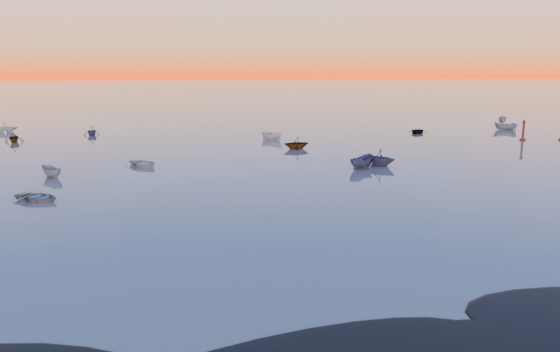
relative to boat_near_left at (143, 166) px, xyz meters
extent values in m
plane|color=slate|center=(8.97, 58.39, 0.00)|extent=(600.00, 600.00, 0.00)
imported|color=silver|center=(0.00, 0.00, 0.00)|extent=(4.26, 3.69, 1.01)
imported|color=navy|center=(22.44, -4.39, 0.00)|extent=(3.68, 3.81, 1.29)
imported|color=navy|center=(24.65, -3.32, 0.00)|extent=(4.05, 4.00, 1.37)
cylinder|color=#4B1510|center=(51.53, 12.94, 0.05)|extent=(0.87, 0.87, 0.29)
cylinder|color=#4B1510|center=(51.53, 12.94, 1.25)|extent=(0.31, 0.31, 2.50)
cone|color=#4B1510|center=(51.53, 12.94, 2.74)|extent=(0.58, 0.58, 0.48)
camera|label=1|loc=(5.74, -58.08, 10.35)|focal=35.00mm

